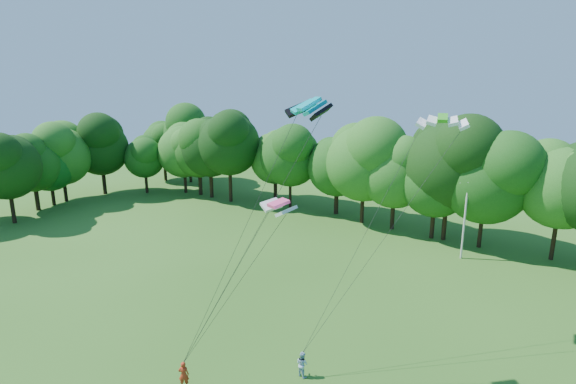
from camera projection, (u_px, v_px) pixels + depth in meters
The scene contains 9 objects.
utility_pole at pixel (465, 220), 42.66m from camera, with size 1.52×0.19×7.60m.
kite_flyer_left at pixel (184, 375), 25.21m from camera, with size 0.59×0.39×1.61m, color #B22D17.
kite_flyer_right at pixel (302, 364), 26.19m from camera, with size 0.76×0.59×1.56m, color #9DBEDA.
kite_teal at pixel (309, 104), 22.53m from camera, with size 3.06×2.21×0.70m.
kite_green at pixel (443, 118), 27.54m from camera, with size 3.32×2.30×0.50m.
kite_pink at pixel (279, 203), 21.78m from camera, with size 2.19×1.51×0.32m.
tree_back_west at pixel (198, 143), 65.65m from camera, with size 8.61×8.61×12.53m.
tree_back_center at pixel (451, 155), 46.44m from camera, with size 10.17×10.17×14.79m.
tree_flank_west at pixel (48, 158), 60.36m from camera, with size 7.25×7.25×10.55m.
Camera 1 is at (17.94, -9.56, 16.94)m, focal length 28.00 mm.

